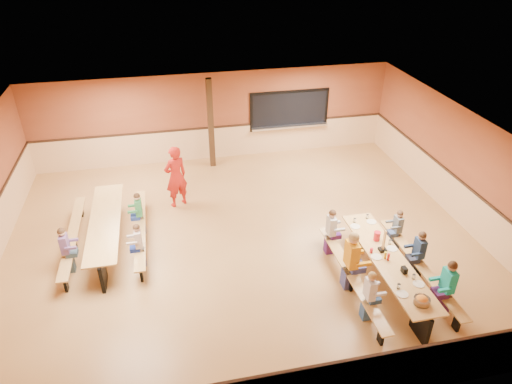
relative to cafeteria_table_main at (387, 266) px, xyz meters
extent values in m
plane|color=#A3713E|center=(-2.86, 2.30, -0.53)|extent=(12.00, 12.00, 0.00)
cube|color=brown|center=(-2.86, 7.30, 0.97)|extent=(12.00, 0.04, 3.00)
cube|color=brown|center=(-2.86, -2.70, 0.97)|extent=(12.00, 0.04, 3.00)
cube|color=brown|center=(3.14, 2.30, 0.97)|extent=(0.04, 10.00, 3.00)
cube|color=white|center=(-2.86, 2.30, 2.47)|extent=(12.00, 10.00, 0.04)
cube|color=black|center=(-0.26, 7.27, 1.02)|extent=(2.60, 0.06, 1.20)
cube|color=silver|center=(-0.26, 7.18, 0.45)|extent=(2.70, 0.28, 0.06)
cube|color=#301E10|center=(-3.06, 6.70, 0.97)|extent=(0.18, 0.18, 3.00)
cube|color=tan|center=(0.00, 0.00, 0.19)|extent=(0.75, 3.60, 0.04)
cube|color=black|center=(0.00, -1.55, -0.18)|extent=(0.08, 0.60, 0.70)
cube|color=black|center=(0.00, 1.55, -0.18)|extent=(0.08, 0.60, 0.70)
cube|color=tan|center=(-0.83, 0.00, -0.09)|extent=(0.26, 3.60, 0.04)
cube|color=black|center=(-0.83, 0.00, -0.32)|extent=(0.06, 0.18, 0.41)
cube|color=tan|center=(0.83, 0.00, -0.09)|extent=(0.26, 3.60, 0.04)
cube|color=black|center=(0.83, 0.00, -0.32)|extent=(0.06, 0.18, 0.41)
cube|color=tan|center=(-6.23, 2.85, 0.19)|extent=(0.75, 3.60, 0.04)
cube|color=black|center=(-6.23, 1.30, -0.18)|extent=(0.08, 0.60, 0.70)
cube|color=black|center=(-6.23, 4.40, -0.18)|extent=(0.08, 0.60, 0.70)
cube|color=tan|center=(-7.06, 2.85, -0.09)|extent=(0.26, 3.60, 0.04)
cube|color=black|center=(-7.06, 2.85, -0.32)|extent=(0.06, 0.18, 0.41)
cube|color=tan|center=(-5.41, 2.85, -0.09)|extent=(0.26, 3.60, 0.04)
cube|color=black|center=(-5.41, 2.85, -0.32)|extent=(0.06, 0.18, 0.41)
imported|color=#B31C14|center=(-4.37, 4.42, 0.40)|extent=(0.80, 0.69, 1.86)
cylinder|color=red|center=(0.04, 0.69, 0.32)|extent=(0.16, 0.16, 0.22)
cube|color=black|center=(0.11, -0.50, 0.28)|extent=(0.10, 0.14, 0.13)
cylinder|color=yellow|center=(-0.07, 0.02, 0.30)|extent=(0.06, 0.06, 0.17)
cylinder|color=#B2140F|center=(-0.03, -0.04, 0.30)|extent=(0.06, 0.06, 0.17)
cube|color=black|center=(-0.01, 0.29, 0.24)|extent=(0.16, 0.16, 0.06)
cube|color=tan|center=(-0.01, 0.29, 0.52)|extent=(0.02, 0.09, 0.50)
camera|label=1|loc=(-4.51, -7.11, 6.62)|focal=32.00mm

